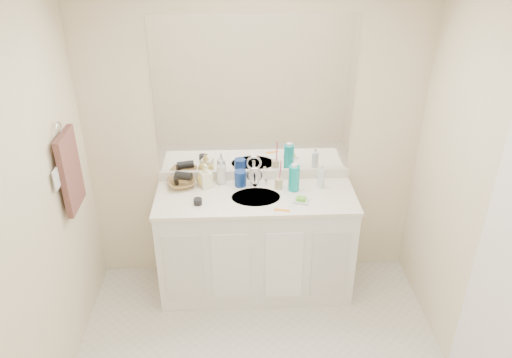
{
  "coord_description": "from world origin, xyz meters",
  "views": [
    {
      "loc": [
        -0.14,
        -2.22,
        2.8
      ],
      "look_at": [
        0.0,
        0.97,
        1.05
      ],
      "focal_mm": 35.0,
      "sensor_mm": 36.0,
      "label": 1
    }
  ],
  "objects": [
    {
      "name": "ceiling",
      "position": [
        0.0,
        0.0,
        2.4
      ],
      "size": [
        2.6,
        2.6,
        0.02
      ],
      "primitive_type": "cube",
      "color": "white",
      "rests_on": "wall_back"
    },
    {
      "name": "wall_back",
      "position": [
        0.0,
        1.3,
        1.2
      ],
      "size": [
        2.6,
        0.02,
        2.4
      ],
      "primitive_type": "cube",
      "color": "beige",
      "rests_on": "floor"
    },
    {
      "name": "wall_left",
      "position": [
        -1.3,
        0.0,
        1.2
      ],
      "size": [
        0.02,
        2.6,
        2.4
      ],
      "primitive_type": "cube",
      "color": "beige",
      "rests_on": "floor"
    },
    {
      "name": "wall_right",
      "position": [
        1.3,
        0.0,
        1.2
      ],
      "size": [
        0.02,
        2.6,
        2.4
      ],
      "primitive_type": "cube",
      "color": "beige",
      "rests_on": "floor"
    },
    {
      "name": "vanity_cabinet",
      "position": [
        0.0,
        1.02,
        0.42
      ],
      "size": [
        1.5,
        0.55,
        0.85
      ],
      "primitive_type": "cube",
      "color": "white",
      "rests_on": "floor"
    },
    {
      "name": "countertop",
      "position": [
        0.0,
        1.02,
        0.86
      ],
      "size": [
        1.52,
        0.57,
        0.03
      ],
      "primitive_type": "cube",
      "color": "white",
      "rests_on": "vanity_cabinet"
    },
    {
      "name": "backsplash",
      "position": [
        0.0,
        1.29,
        0.92
      ],
      "size": [
        1.52,
        0.03,
        0.08
      ],
      "primitive_type": "cube",
      "color": "silver",
      "rests_on": "countertop"
    },
    {
      "name": "sink_basin",
      "position": [
        0.0,
        1.0,
        0.87
      ],
      "size": [
        0.37,
        0.37,
        0.02
      ],
      "primitive_type": "cylinder",
      "color": "beige",
      "rests_on": "countertop"
    },
    {
      "name": "faucet",
      "position": [
        0.0,
        1.18,
        0.94
      ],
      "size": [
        0.02,
        0.02,
        0.11
      ],
      "primitive_type": "cylinder",
      "color": "silver",
      "rests_on": "countertop"
    },
    {
      "name": "mirror",
      "position": [
        0.0,
        1.29,
        1.56
      ],
      "size": [
        1.48,
        0.01,
        1.2
      ],
      "primitive_type": "cube",
      "color": "white",
      "rests_on": "wall_back"
    },
    {
      "name": "blue_mug",
      "position": [
        -0.11,
        1.18,
        0.94
      ],
      "size": [
        0.11,
        0.11,
        0.13
      ],
      "primitive_type": "cylinder",
      "rotation": [
        0.0,
        0.0,
        -0.17
      ],
      "color": "navy",
      "rests_on": "countertop"
    },
    {
      "name": "tan_cup",
      "position": [
        0.18,
        1.13,
        0.92
      ],
      "size": [
        0.06,
        0.06,
        0.08
      ],
      "primitive_type": "cylinder",
      "rotation": [
        0.0,
        0.0,
        0.01
      ],
      "color": "#C1B488",
      "rests_on": "countertop"
    },
    {
      "name": "toothbrush",
      "position": [
        0.19,
        1.13,
        1.03
      ],
      "size": [
        0.02,
        0.04,
        0.19
      ],
      "primitive_type": "cylinder",
      "rotation": [
        0.14,
        0.0,
        0.24
      ],
      "color": "#DB3964",
      "rests_on": "tan_cup"
    },
    {
      "name": "mouthwash_bottle",
      "position": [
        0.3,
        1.1,
        0.98
      ],
      "size": [
        0.1,
        0.1,
        0.2
      ],
      "primitive_type": "cylinder",
      "rotation": [
        0.0,
        0.0,
        0.16
      ],
      "color": "#0D9D9D",
      "rests_on": "countertop"
    },
    {
      "name": "clear_pump_bottle",
      "position": [
        0.51,
        1.13,
        0.95
      ],
      "size": [
        0.07,
        0.07,
        0.15
      ],
      "primitive_type": "cylinder",
      "rotation": [
        0.0,
        0.0,
        0.26
      ],
      "color": "silver",
      "rests_on": "countertop"
    },
    {
      "name": "soap_dish",
      "position": [
        0.33,
        0.92,
        0.89
      ],
      "size": [
        0.13,
        0.12,
        0.01
      ],
      "primitive_type": "cube",
      "rotation": [
        0.0,
        0.0,
        -0.36
      ],
      "color": "silver",
      "rests_on": "countertop"
    },
    {
      "name": "green_soap",
      "position": [
        0.33,
        0.92,
        0.9
      ],
      "size": [
        0.08,
        0.07,
        0.02
      ],
      "primitive_type": "cube",
      "rotation": [
        0.0,
        0.0,
        -0.35
      ],
      "color": "#67C931",
      "rests_on": "soap_dish"
    },
    {
      "name": "orange_comb",
      "position": [
        0.18,
        0.81,
        0.88
      ],
      "size": [
        0.12,
        0.05,
        0.0
      ],
      "primitive_type": "cube",
      "rotation": [
        0.0,
        0.0,
        -0.23
      ],
      "color": "orange",
      "rests_on": "countertop"
    },
    {
      "name": "dark_jar",
      "position": [
        -0.43,
        0.92,
        0.9
      ],
      "size": [
        0.07,
        0.07,
        0.04
      ],
      "primitive_type": "cylinder",
      "rotation": [
        0.0,
        0.0,
        -0.09
      ],
      "color": "black",
      "rests_on": "countertop"
    },
    {
      "name": "soap_bottle_white",
      "position": [
        -0.26,
        1.23,
        0.98
      ],
      "size": [
        0.09,
        0.09,
        0.21
      ],
      "primitive_type": "imported",
      "rotation": [
        0.0,
        0.0,
        0.17
      ],
      "color": "silver",
      "rests_on": "countertop"
    },
    {
      "name": "soap_bottle_cream",
      "position": [
        -0.38,
        1.18,
        0.98
      ],
      "size": [
        0.12,
        0.12,
        0.19
      ],
      "primitive_type": "imported",
      "rotation": [
        0.0,
        0.0,
        0.43
      ],
      "color": "#FEFCCF",
      "rests_on": "countertop"
    },
    {
      "name": "soap_bottle_yellow",
      "position": [
        -0.39,
        1.2,
        0.96
      ],
      "size": [
        0.17,
        0.17,
        0.17
      ],
      "primitive_type": "imported",
      "rotation": [
        0.0,
        0.0,
        -0.35
      ],
      "color": "#DCBB55",
      "rests_on": "countertop"
    },
    {
      "name": "wicker_basket",
      "position": [
        -0.57,
        1.2,
        0.91
      ],
      "size": [
        0.26,
        0.26,
        0.05
      ],
      "primitive_type": "imported",
      "rotation": [
        0.0,
        0.0,
        0.24
      ],
      "color": "olive",
      "rests_on": "countertop"
    },
    {
      "name": "hair_dryer",
      "position": [
        -0.55,
        1.2,
        0.97
      ],
      "size": [
        0.14,
        0.09,
        0.07
      ],
      "primitive_type": "cylinder",
      "rotation": [
        0.0,
        1.57,
        -0.25
      ],
      "color": "black",
      "rests_on": "wicker_basket"
    },
    {
      "name": "towel_ring",
      "position": [
        -1.27,
        0.77,
        1.55
      ],
      "size": [
        0.01,
        0.11,
        0.11
      ],
      "primitive_type": "torus",
      "rotation": [
        0.0,
        1.57,
        0.0
      ],
      "color": "silver",
      "rests_on": "wall_left"
    },
    {
      "name": "hand_towel",
      "position": [
        -1.25,
        0.77,
        1.25
      ],
      "size": [
        0.04,
        0.32,
        0.55
      ],
      "primitive_type": "cube",
      "color": "#472A26",
      "rests_on": "towel_ring"
    },
    {
      "name": "switch_plate",
      "position": [
        -1.27,
        0.57,
        1.3
      ],
      "size": [
        0.01,
        0.08,
        0.13
      ],
      "primitive_type": "cube",
      "color": "white",
      "rests_on": "wall_left"
    }
  ]
}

